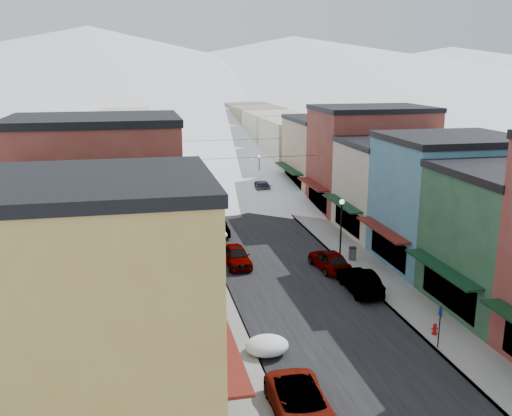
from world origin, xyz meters
name	(u,v)px	position (x,y,z in m)	size (l,w,h in m)	color
road	(216,179)	(0.00, 60.00, 0.01)	(10.00, 160.00, 0.01)	black
sidewalk_left	(169,181)	(-6.60, 60.00, 0.07)	(3.20, 160.00, 0.15)	gray
sidewalk_right	(261,177)	(6.60, 60.00, 0.07)	(3.20, 160.00, 0.15)	gray
curb_left	(180,180)	(-5.05, 60.00, 0.07)	(0.10, 160.00, 0.15)	slate
curb_right	(251,177)	(5.05, 60.00, 0.07)	(0.10, 160.00, 0.15)	slate
bldg_l_yellow	(93,312)	(-13.19, 4.00, 5.76)	(11.30, 8.70, 11.50)	#B18F41
bldg_l_cream	(103,266)	(-13.19, 12.50, 4.76)	(11.30, 8.20, 9.50)	#BEB699
bldg_l_brick_near	(100,207)	(-13.69, 20.50, 6.26)	(12.30, 8.20, 12.50)	maroon
bldg_l_grayblue	(112,203)	(-13.19, 29.00, 4.51)	(11.30, 9.20, 9.00)	slate
bldg_l_brick_far	(104,173)	(-14.19, 38.00, 5.51)	(13.30, 9.20, 11.00)	brown
bldg_l_tan	(117,161)	(-13.19, 48.00, 5.01)	(11.30, 11.20, 10.00)	tan
bldg_r_blue	(449,201)	(13.19, 21.00, 5.26)	(11.30, 9.20, 10.50)	teal
bldg_r_cream	(403,187)	(13.69, 30.00, 4.51)	(12.30, 9.20, 9.00)	#B7A994
bldg_r_brick_far	(370,159)	(14.19, 39.00, 5.76)	(13.30, 9.20, 11.50)	maroon
bldg_r_tan	(331,155)	(13.19, 49.00, 4.76)	(11.30, 11.20, 9.50)	tan
distant_blocks	(197,133)	(0.00, 83.00, 4.00)	(34.00, 55.00, 8.00)	gray
mountain_ridge	(113,68)	(-19.47, 277.18, 14.36)	(670.00, 340.00, 34.00)	silver
overhead_cables	(230,148)	(0.00, 47.50, 6.20)	(16.40, 15.04, 0.04)	black
car_white_suv	(301,405)	(-4.30, 3.00, 0.78)	(2.57, 5.58, 1.55)	white
car_silver_sedan	(237,256)	(-3.50, 24.06, 0.80)	(1.89, 4.69, 1.60)	#9FA2A7
car_dark_hatch	(217,227)	(-3.76, 32.99, 0.76)	(1.60, 4.60, 1.52)	black
car_silver_wagon	(197,198)	(-4.30, 45.60, 0.79)	(2.22, 5.46, 1.58)	#AEB2B7
car_green_sedan	(359,281)	(4.11, 16.77, 0.84)	(1.77, 5.08, 1.67)	black
car_gray_suv	(329,260)	(3.50, 21.54, 0.83)	(1.95, 4.86, 1.65)	#989BA1
car_black_sedan	(261,187)	(4.28, 49.70, 0.82)	(2.31, 5.68, 1.65)	black
car_lane_silver	(222,188)	(-0.60, 50.21, 0.75)	(1.76, 4.38, 1.49)	gray
car_lane_white	(211,156)	(1.42, 75.86, 0.84)	(2.77, 6.02, 1.67)	silver
fire_hydrant	(435,329)	(5.84, 9.24, 0.47)	(0.41, 0.31, 0.71)	#AE090C
parking_sign	(440,324)	(5.20, 7.72, 1.62)	(0.07, 0.34, 2.51)	black
trash_can	(352,253)	(6.00, 22.92, 0.71)	(0.64, 0.64, 1.09)	#595C5E
streetlamp_near	(341,221)	(5.34, 24.04, 3.24)	(0.41, 0.41, 4.91)	black
streetlamp_far	(259,166)	(5.20, 55.00, 2.60)	(0.32, 0.32, 3.89)	black
snow_pile_near	(267,345)	(-4.42, 9.37, 0.50)	(2.46, 2.71, 1.04)	white
snow_pile_mid	(214,235)	(-4.28, 31.28, 0.52)	(2.57, 2.78, 1.09)	white
snow_pile_far	(196,208)	(-4.88, 41.74, 0.47)	(2.34, 2.64, 0.99)	white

